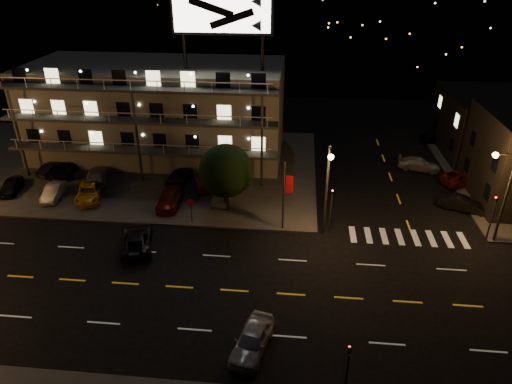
# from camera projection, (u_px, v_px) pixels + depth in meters

# --- Properties ---
(ground) EXTENTS (140.00, 140.00, 0.00)m
(ground) POSITION_uv_depth(u_px,v_px,m) (207.00, 289.00, 32.49)
(ground) COLOR black
(ground) RESTS_ON ground
(curb_nw) EXTENTS (44.00, 24.00, 0.15)m
(curb_nw) POSITION_uv_depth(u_px,v_px,m) (119.00, 165.00, 51.29)
(curb_nw) COLOR #363634
(curb_nw) RESTS_ON ground
(motel) EXTENTS (28.00, 13.80, 18.10)m
(motel) POSITION_uv_depth(u_px,v_px,m) (159.00, 110.00, 51.89)
(motel) COLOR gray
(motel) RESTS_ON ground
(side_bldg_back) EXTENTS (14.06, 12.00, 7.00)m
(side_bldg_back) POSITION_uv_depth(u_px,v_px,m) (506.00, 125.00, 52.90)
(side_bldg_back) COLOR black
(side_bldg_back) RESTS_ON ground
(hill_backdrop) EXTENTS (120.00, 25.00, 24.00)m
(hill_backdrop) POSITION_uv_depth(u_px,v_px,m) (242.00, 9.00, 88.18)
(hill_backdrop) COLOR black
(hill_backdrop) RESTS_ON ground
(streetlight_nc) EXTENTS (0.44, 1.92, 8.00)m
(streetlight_nc) POSITION_uv_depth(u_px,v_px,m) (328.00, 182.00, 36.43)
(streetlight_nc) COLOR #2D2D30
(streetlight_nc) RESTS_ON ground
(streetlight_ne) EXTENTS (1.92, 0.44, 8.00)m
(streetlight_ne) POSITION_uv_depth(u_px,v_px,m) (503.00, 188.00, 35.56)
(streetlight_ne) COLOR #2D2D30
(streetlight_ne) RESTS_ON ground
(signal_nw) EXTENTS (0.20, 0.27, 4.60)m
(signal_nw) POSITION_uv_depth(u_px,v_px,m) (331.00, 205.00, 37.99)
(signal_nw) COLOR #2D2D30
(signal_nw) RESTS_ON ground
(signal_sw) EXTENTS (0.20, 0.27, 4.60)m
(signal_sw) POSITION_uv_depth(u_px,v_px,m) (347.00, 370.00, 23.03)
(signal_sw) COLOR #2D2D30
(signal_sw) RESTS_ON ground
(signal_ne) EXTENTS (0.27, 0.20, 4.60)m
(signal_ne) POSITION_uv_depth(u_px,v_px,m) (493.00, 213.00, 36.87)
(signal_ne) COLOR #2D2D30
(signal_ne) RESTS_ON ground
(banner_north) EXTENTS (0.83, 0.16, 6.40)m
(banner_north) POSITION_uv_depth(u_px,v_px,m) (285.00, 195.00, 37.85)
(banner_north) COLOR #2D2D30
(banner_north) RESTS_ON ground
(stop_sign) EXTENTS (0.91, 0.11, 2.61)m
(stop_sign) POSITION_uv_depth(u_px,v_px,m) (191.00, 207.00, 39.50)
(stop_sign) COLOR #2D2D30
(stop_sign) RESTS_ON ground
(tree) EXTENTS (5.03, 4.84, 6.33)m
(tree) POSITION_uv_depth(u_px,v_px,m) (225.00, 172.00, 40.56)
(tree) COLOR black
(tree) RESTS_ON curb_nw
(lot_car_0) EXTENTS (2.34, 4.10, 1.31)m
(lot_car_0) POSITION_uv_depth(u_px,v_px,m) (11.00, 186.00, 45.00)
(lot_car_0) COLOR black
(lot_car_0) RESTS_ON curb_nw
(lot_car_1) EXTENTS (1.85, 4.10, 1.30)m
(lot_car_1) POSITION_uv_depth(u_px,v_px,m) (54.00, 192.00, 43.95)
(lot_car_1) COLOR #97979C
(lot_car_1) RESTS_ON curb_nw
(lot_car_2) EXTENTS (3.48, 5.21, 1.33)m
(lot_car_2) POSITION_uv_depth(u_px,v_px,m) (89.00, 192.00, 43.81)
(lot_car_2) COLOR #C88B12
(lot_car_2) RESTS_ON curb_nw
(lot_car_3) EXTENTS (2.31, 5.05, 1.43)m
(lot_car_3) POSITION_uv_depth(u_px,v_px,m) (170.00, 198.00, 42.74)
(lot_car_3) COLOR #5A140C
(lot_car_3) RESTS_ON curb_nw
(lot_car_4) EXTENTS (1.76, 4.21, 1.42)m
(lot_car_4) POSITION_uv_depth(u_px,v_px,m) (222.00, 193.00, 43.50)
(lot_car_4) COLOR #97979C
(lot_car_4) RESTS_ON curb_nw
(lot_car_5) EXTENTS (2.51, 4.23, 1.32)m
(lot_car_5) POSITION_uv_depth(u_px,v_px,m) (54.00, 168.00, 48.71)
(lot_car_5) COLOR black
(lot_car_5) RESTS_ON curb_nw
(lot_car_6) EXTENTS (3.17, 5.15, 1.33)m
(lot_car_6) POSITION_uv_depth(u_px,v_px,m) (63.00, 168.00, 48.69)
(lot_car_6) COLOR black
(lot_car_6) RESTS_ON curb_nw
(lot_car_7) EXTENTS (3.50, 5.49, 1.48)m
(lot_car_7) POSITION_uv_depth(u_px,v_px,m) (97.00, 176.00, 46.86)
(lot_car_7) COLOR #97979C
(lot_car_7) RESTS_ON curb_nw
(lot_car_8) EXTENTS (2.31, 4.60, 1.50)m
(lot_car_8) POSITION_uv_depth(u_px,v_px,m) (179.00, 176.00, 46.80)
(lot_car_8) COLOR black
(lot_car_8) RESTS_ON curb_nw
(lot_car_9) EXTENTS (2.51, 4.15, 1.29)m
(lot_car_9) POSITION_uv_depth(u_px,v_px,m) (203.00, 181.00, 45.91)
(lot_car_9) COLOR #5A140C
(lot_car_9) RESTS_ON curb_nw
(side_car_0) EXTENTS (4.25, 2.89, 1.33)m
(side_car_0) POSITION_uv_depth(u_px,v_px,m) (462.00, 204.00, 42.16)
(side_car_0) COLOR black
(side_car_0) RESTS_ON ground
(side_car_1) EXTENTS (5.85, 4.29, 1.48)m
(side_car_1) POSITION_uv_depth(u_px,v_px,m) (465.00, 177.00, 46.89)
(side_car_1) COLOR #5A140C
(side_car_1) RESTS_ON ground
(side_car_2) EXTENTS (4.79, 2.87, 1.30)m
(side_car_2) POSITION_uv_depth(u_px,v_px,m) (419.00, 164.00, 50.00)
(side_car_2) COLOR #97979C
(side_car_2) RESTS_ON ground
(side_car_3) EXTENTS (4.72, 2.56, 1.52)m
(side_car_3) POSITION_uv_depth(u_px,v_px,m) (438.00, 136.00, 57.24)
(side_car_3) COLOR black
(side_car_3) RESTS_ON ground
(road_car_east) EXTENTS (2.74, 4.72, 1.51)m
(road_car_east) POSITION_uv_depth(u_px,v_px,m) (252.00, 340.00, 27.23)
(road_car_east) COLOR #97979C
(road_car_east) RESTS_ON ground
(road_car_west) EXTENTS (3.71, 5.62, 1.43)m
(road_car_west) POSITION_uv_depth(u_px,v_px,m) (136.00, 240.00, 36.77)
(road_car_west) COLOR black
(road_car_west) RESTS_ON ground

